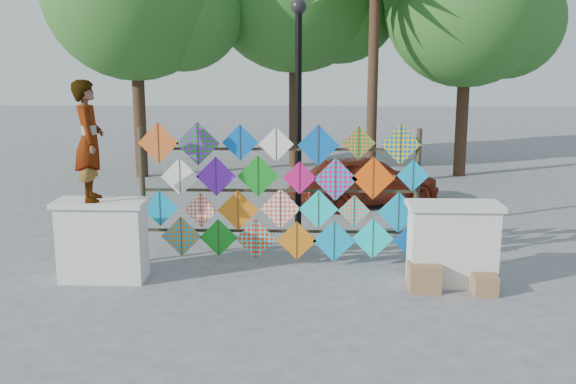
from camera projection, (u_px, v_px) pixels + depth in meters
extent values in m
plane|color=gray|center=(277.00, 277.00, 10.19)|extent=(80.00, 80.00, 0.00)
cube|color=silver|center=(103.00, 243.00, 9.97)|extent=(1.30, 0.55, 1.20)
cube|color=silver|center=(100.00, 203.00, 9.84)|extent=(1.40, 0.65, 0.08)
cube|color=silver|center=(452.00, 246.00, 9.78)|extent=(1.30, 0.55, 1.20)
cube|color=silver|center=(454.00, 206.00, 9.66)|extent=(1.40, 0.65, 0.08)
cylinder|color=#31291B|center=(143.00, 195.00, 10.83)|extent=(0.09, 0.09, 2.30)
cylinder|color=#31291B|center=(417.00, 197.00, 10.67)|extent=(0.09, 0.09, 2.30)
cube|color=#31291B|center=(279.00, 231.00, 10.87)|extent=(4.60, 0.04, 0.04)
cube|color=#31291B|center=(279.00, 191.00, 10.73)|extent=(4.60, 0.04, 0.04)
cube|color=#31291B|center=(279.00, 149.00, 10.59)|extent=(4.60, 0.04, 0.04)
cube|color=#FF5537|center=(158.00, 143.00, 10.58)|extent=(0.68, 0.01, 0.68)
cube|color=#31291B|center=(158.00, 143.00, 10.57)|extent=(0.01, 0.01, 0.67)
cube|color=#118F1C|center=(198.00, 144.00, 10.56)|extent=(0.73, 0.01, 0.73)
cube|color=#31291B|center=(198.00, 144.00, 10.54)|extent=(0.01, 0.01, 0.72)
cube|color=blue|center=(240.00, 143.00, 10.53)|extent=(0.60, 0.01, 0.60)
cube|color=#31291B|center=(240.00, 143.00, 10.52)|extent=(0.01, 0.01, 0.59)
cube|color=white|center=(276.00, 144.00, 10.51)|extent=(0.58, 0.01, 0.58)
cube|color=#31291B|center=(276.00, 144.00, 10.50)|extent=(0.01, 0.01, 0.57)
cube|color=blue|center=(318.00, 145.00, 10.49)|extent=(0.69, 0.01, 0.69)
cube|color=#31291B|center=(318.00, 145.00, 10.48)|extent=(0.01, 0.01, 0.67)
cube|color=#FF5537|center=(359.00, 143.00, 10.46)|extent=(0.55, 0.01, 0.55)
cube|color=#31291B|center=(359.00, 143.00, 10.45)|extent=(0.01, 0.01, 0.54)
cube|color=blue|center=(401.00, 145.00, 10.44)|extent=(0.67, 0.01, 0.67)
cube|color=#31291B|center=(401.00, 145.00, 10.43)|extent=(0.01, 0.01, 0.66)
cube|color=white|center=(180.00, 177.00, 10.64)|extent=(0.64, 0.01, 0.64)
cube|color=#31291B|center=(180.00, 177.00, 10.63)|extent=(0.01, 0.01, 0.63)
cube|color=#711ACA|center=(216.00, 176.00, 10.61)|extent=(0.67, 0.01, 0.67)
cube|color=#31291B|center=(216.00, 176.00, 10.60)|extent=(0.01, 0.01, 0.65)
cube|color=#118F1C|center=(258.00, 176.00, 10.59)|extent=(0.70, 0.01, 0.70)
cube|color=#31291B|center=(258.00, 176.00, 10.58)|extent=(0.01, 0.01, 0.68)
cube|color=#D0136D|center=(300.00, 178.00, 10.57)|extent=(0.56, 0.01, 0.56)
cube|color=#31291B|center=(300.00, 178.00, 10.56)|extent=(0.01, 0.01, 0.55)
cube|color=#D0136D|center=(336.00, 179.00, 10.55)|extent=(0.73, 0.01, 0.73)
cube|color=#31291B|center=(336.00, 180.00, 10.54)|extent=(0.01, 0.01, 0.71)
cube|color=#FF530B|center=(373.00, 178.00, 10.53)|extent=(0.72, 0.01, 0.72)
cube|color=#31291B|center=(373.00, 178.00, 10.52)|extent=(0.01, 0.01, 0.71)
cube|color=#09A2D8|center=(413.00, 176.00, 10.50)|extent=(0.53, 0.01, 0.53)
cube|color=#31291B|center=(413.00, 176.00, 10.48)|extent=(0.01, 0.01, 0.52)
cube|color=#09A2D8|center=(160.00, 208.00, 10.72)|extent=(0.63, 0.01, 0.63)
cube|color=#31291B|center=(160.00, 208.00, 10.70)|extent=(0.01, 0.01, 0.61)
cube|color=white|center=(201.00, 210.00, 10.70)|extent=(0.59, 0.01, 0.59)
cube|color=#31291B|center=(201.00, 210.00, 10.69)|extent=(0.01, 0.01, 0.58)
cube|color=orange|center=(238.00, 210.00, 10.68)|extent=(0.69, 0.01, 0.69)
cube|color=#31291B|center=(238.00, 210.00, 10.66)|extent=(0.01, 0.01, 0.68)
cube|color=#FF5537|center=(280.00, 209.00, 10.64)|extent=(0.68, 0.01, 0.68)
cube|color=#31291B|center=(280.00, 209.00, 10.63)|extent=(0.01, 0.01, 0.67)
cube|color=#0EE1DD|center=(318.00, 209.00, 10.62)|extent=(0.66, 0.01, 0.66)
cube|color=#31291B|center=(318.00, 209.00, 10.61)|extent=(0.01, 0.01, 0.65)
cube|color=#FF5537|center=(354.00, 211.00, 10.61)|extent=(0.54, 0.01, 0.54)
cube|color=#31291B|center=(354.00, 211.00, 10.60)|extent=(0.01, 0.01, 0.53)
cube|color=#09A2D8|center=(398.00, 212.00, 10.59)|extent=(0.69, 0.01, 0.69)
cube|color=#31291B|center=(399.00, 213.00, 10.57)|extent=(0.01, 0.01, 0.68)
cube|color=#09A2D8|center=(181.00, 236.00, 10.76)|extent=(0.69, 0.01, 0.69)
cube|color=#31291B|center=(181.00, 237.00, 10.75)|extent=(0.01, 0.01, 0.68)
cube|color=#118F1C|center=(219.00, 238.00, 10.74)|extent=(0.64, 0.01, 0.64)
cube|color=#31291B|center=(218.00, 238.00, 10.73)|extent=(0.01, 0.01, 0.63)
cube|color=#0EE1DD|center=(256.00, 239.00, 10.72)|extent=(0.69, 0.01, 0.69)
cube|color=#31291B|center=(256.00, 239.00, 10.71)|extent=(0.01, 0.01, 0.68)
cube|color=orange|center=(297.00, 241.00, 10.70)|extent=(0.67, 0.01, 0.67)
cube|color=#31291B|center=(297.00, 241.00, 10.69)|extent=(0.01, 0.01, 0.65)
cube|color=#09A2D8|center=(334.00, 241.00, 10.68)|extent=(0.71, 0.01, 0.71)
cube|color=#31291B|center=(334.00, 241.00, 10.67)|extent=(0.01, 0.01, 0.70)
cube|color=#0EE1DD|center=(373.00, 239.00, 10.65)|extent=(0.70, 0.01, 0.70)
cube|color=#31291B|center=(373.00, 239.00, 10.64)|extent=(0.01, 0.01, 0.68)
cube|color=blue|center=(411.00, 241.00, 10.63)|extent=(0.60, 0.01, 0.60)
cube|color=#31291B|center=(411.00, 241.00, 10.62)|extent=(0.01, 0.01, 0.59)
cylinder|color=#48291F|center=(139.00, 112.00, 18.78)|extent=(0.36, 0.36, 3.85)
sphere|color=#1E6120|center=(182.00, 8.00, 18.43)|extent=(3.64, 3.64, 3.64)
cylinder|color=#48291F|center=(295.00, 103.00, 20.55)|extent=(0.36, 0.36, 4.12)
sphere|color=#1E6120|center=(339.00, 1.00, 20.16)|extent=(3.92, 3.92, 3.92)
cylinder|color=#48291F|center=(462.00, 116.00, 18.96)|extent=(0.36, 0.36, 3.58)
sphere|color=#1E6120|center=(468.00, 3.00, 18.32)|extent=(4.80, 4.80, 4.80)
sphere|color=#1E6120|center=(506.00, 21.00, 18.67)|extent=(3.36, 3.36, 3.36)
cylinder|color=#48291F|center=(373.00, 85.00, 17.40)|extent=(0.28, 0.28, 5.50)
imported|color=#99999E|center=(89.00, 141.00, 9.66)|extent=(0.59, 0.76, 1.83)
imported|color=maroon|center=(365.00, 180.00, 15.23)|extent=(3.86, 2.74, 1.22)
cylinder|color=black|center=(298.00, 132.00, 11.72)|extent=(0.12, 0.12, 4.20)
sphere|color=black|center=(299.00, 6.00, 11.28)|extent=(0.28, 0.28, 0.28)
cube|color=#8E6644|center=(424.00, 277.00, 9.58)|extent=(0.46, 0.41, 0.41)
cube|color=#8E6644|center=(485.00, 285.00, 9.42)|extent=(0.35, 0.32, 0.29)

